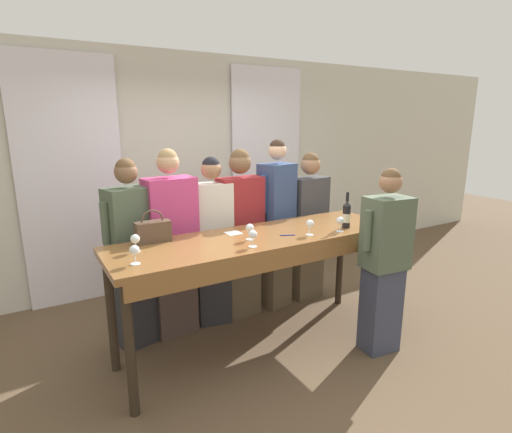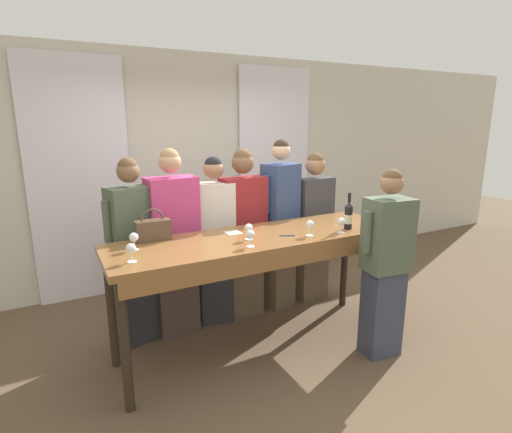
% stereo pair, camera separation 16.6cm
% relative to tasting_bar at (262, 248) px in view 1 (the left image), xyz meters
% --- Properties ---
extents(ground_plane, '(18.00, 18.00, 0.00)m').
position_rel_tasting_bar_xyz_m(ground_plane, '(0.00, 0.02, -0.94)').
color(ground_plane, brown).
extents(wall_back, '(12.00, 0.06, 2.80)m').
position_rel_tasting_bar_xyz_m(wall_back, '(0.00, 1.95, 0.46)').
color(wall_back, beige).
rests_on(wall_back, ground_plane).
extents(curtain_panel_left, '(1.06, 0.03, 2.69)m').
position_rel_tasting_bar_xyz_m(curtain_panel_left, '(-1.24, 1.89, 0.40)').
color(curtain_panel_left, white).
rests_on(curtain_panel_left, ground_plane).
extents(curtain_panel_right, '(1.06, 0.03, 2.69)m').
position_rel_tasting_bar_xyz_m(curtain_panel_right, '(1.24, 1.89, 0.40)').
color(curtain_panel_right, white).
rests_on(curtain_panel_right, ground_plane).
extents(tasting_bar, '(2.57, 0.75, 1.05)m').
position_rel_tasting_bar_xyz_m(tasting_bar, '(0.00, 0.00, 0.00)').
color(tasting_bar, brown).
rests_on(tasting_bar, ground_plane).
extents(wine_bottle, '(0.07, 0.07, 0.33)m').
position_rel_tasting_bar_xyz_m(wine_bottle, '(0.80, -0.16, 0.23)').
color(wine_bottle, black).
rests_on(wine_bottle, tasting_bar).
extents(handbag, '(0.28, 0.12, 0.27)m').
position_rel_tasting_bar_xyz_m(handbag, '(-0.84, 0.31, 0.20)').
color(handbag, brown).
rests_on(handbag, tasting_bar).
extents(wine_glass_front_left, '(0.07, 0.07, 0.13)m').
position_rel_tasting_bar_xyz_m(wine_glass_front_left, '(-1.10, -0.14, 0.20)').
color(wine_glass_front_left, white).
rests_on(wine_glass_front_left, tasting_bar).
extents(wine_glass_front_mid, '(0.07, 0.07, 0.13)m').
position_rel_tasting_bar_xyz_m(wine_glass_front_mid, '(-1.03, 0.13, 0.20)').
color(wine_glass_front_mid, white).
rests_on(wine_glass_front_mid, tasting_bar).
extents(wine_glass_front_right, '(0.07, 0.07, 0.13)m').
position_rel_tasting_bar_xyz_m(wine_glass_front_right, '(-0.22, -0.22, 0.20)').
color(wine_glass_front_right, white).
rests_on(wine_glass_front_right, tasting_bar).
extents(wine_glass_center_left, '(0.07, 0.07, 0.13)m').
position_rel_tasting_bar_xyz_m(wine_glass_center_left, '(0.67, -0.23, 0.20)').
color(wine_glass_center_left, white).
rests_on(wine_glass_center_left, tasting_bar).
extents(wine_glass_center_mid, '(0.07, 0.07, 0.13)m').
position_rel_tasting_bar_xyz_m(wine_glass_center_mid, '(-0.14, -0.04, 0.20)').
color(wine_glass_center_mid, white).
rests_on(wine_glass_center_mid, tasting_bar).
extents(wine_glass_center_right, '(0.07, 0.07, 0.13)m').
position_rel_tasting_bar_xyz_m(wine_glass_center_right, '(0.37, -0.18, 0.20)').
color(wine_glass_center_right, white).
rests_on(wine_glass_center_right, tasting_bar).
extents(napkin, '(0.13, 0.13, 0.00)m').
position_rel_tasting_bar_xyz_m(napkin, '(-0.17, 0.20, 0.11)').
color(napkin, white).
rests_on(napkin, tasting_bar).
extents(pen, '(0.12, 0.06, 0.01)m').
position_rel_tasting_bar_xyz_m(pen, '(0.19, -0.10, 0.11)').
color(pen, '#193399').
rests_on(pen, tasting_bar).
extents(guest_olive_jacket, '(0.50, 0.34, 1.70)m').
position_rel_tasting_bar_xyz_m(guest_olive_jacket, '(-0.94, 0.64, -0.07)').
color(guest_olive_jacket, '#28282D').
rests_on(guest_olive_jacket, ground_plane).
extents(guest_pink_top, '(0.56, 0.29, 1.77)m').
position_rel_tasting_bar_xyz_m(guest_pink_top, '(-0.58, 0.64, -0.04)').
color(guest_pink_top, '#473833').
rests_on(guest_pink_top, ground_plane).
extents(guest_cream_sweater, '(0.50, 0.27, 1.68)m').
position_rel_tasting_bar_xyz_m(guest_cream_sweater, '(-0.17, 0.64, -0.07)').
color(guest_cream_sweater, '#28282D').
rests_on(guest_cream_sweater, ground_plane).
extents(guest_striped_shirt, '(0.57, 0.23, 1.74)m').
position_rel_tasting_bar_xyz_m(guest_striped_shirt, '(0.14, 0.64, -0.03)').
color(guest_striped_shirt, brown).
rests_on(guest_striped_shirt, ground_plane).
extents(guest_navy_coat, '(0.46, 0.33, 1.82)m').
position_rel_tasting_bar_xyz_m(guest_navy_coat, '(0.58, 0.64, -0.01)').
color(guest_navy_coat, brown).
rests_on(guest_navy_coat, ground_plane).
extents(guest_beige_cap, '(0.55, 0.24, 1.67)m').
position_rel_tasting_bar_xyz_m(guest_beige_cap, '(1.01, 0.64, -0.07)').
color(guest_beige_cap, brown).
rests_on(guest_beige_cap, ground_plane).
extents(host_pouring, '(0.48, 0.31, 1.63)m').
position_rel_tasting_bar_xyz_m(host_pouring, '(0.89, -0.56, -0.11)').
color(host_pouring, '#383D51').
rests_on(host_pouring, ground_plane).
extents(potted_plant, '(0.34, 0.34, 0.70)m').
position_rel_tasting_bar_xyz_m(potted_plant, '(1.81, 1.58, -0.55)').
color(potted_plant, '#935B3D').
rests_on(potted_plant, ground_plane).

